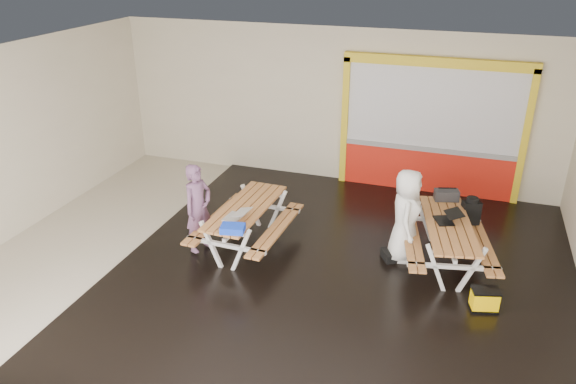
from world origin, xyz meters
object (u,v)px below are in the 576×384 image
(laptop_right, at_px, (447,218))
(fluke_bag, at_px, (484,300))
(person_left, at_px, (198,208))
(toolbox, at_px, (446,195))
(laptop_left, at_px, (236,215))
(picnic_table_right, at_px, (447,234))
(picnic_table_left, at_px, (246,216))
(backpack, at_px, (471,211))
(dark_case, at_px, (395,254))
(blue_pouch, at_px, (233,229))
(person_right, at_px, (406,216))

(laptop_right, xyz_separation_m, fluke_bag, (0.70, -1.21, -0.68))
(laptop_right, bearing_deg, person_left, -166.88)
(toolbox, bearing_deg, laptop_left, -150.15)
(picnic_table_right, bearing_deg, fluke_bag, -59.67)
(picnic_table_left, xyz_separation_m, backpack, (3.80, 1.26, 0.11))
(picnic_table_right, xyz_separation_m, laptop_left, (-3.43, -0.98, 0.27))
(laptop_left, distance_m, fluke_bag, 4.15)
(dark_case, bearing_deg, laptop_left, -161.22)
(person_left, distance_m, laptop_right, 4.27)
(laptop_right, xyz_separation_m, blue_pouch, (-3.27, -1.50, 0.01))
(fluke_bag, bearing_deg, laptop_right, 120.03)
(backpack, bearing_deg, dark_case, -143.86)
(picnic_table_right, xyz_separation_m, dark_case, (-0.82, -0.09, -0.51))
(laptop_left, relative_size, dark_case, 1.04)
(backpack, bearing_deg, person_right, -143.55)
(picnic_table_left, height_order, toolbox, toolbox)
(person_left, bearing_deg, person_right, -57.12)
(person_left, relative_size, laptop_left, 3.57)
(laptop_right, distance_m, backpack, 0.79)
(person_right, relative_size, toolbox, 3.54)
(picnic_table_right, relative_size, toolbox, 5.03)
(backpack, bearing_deg, picnic_table_left, -161.69)
(laptop_right, bearing_deg, person_right, -171.87)
(person_left, xyz_separation_m, dark_case, (3.37, 0.80, -0.76))
(picnic_table_left, distance_m, laptop_left, 0.54)
(person_right, xyz_separation_m, backpack, (1.05, 0.78, -0.12))
(person_left, distance_m, laptop_left, 0.77)
(dark_case, xyz_separation_m, fluke_bag, (1.48, -1.04, 0.09))
(blue_pouch, bearing_deg, picnic_table_right, 23.42)
(person_right, height_order, dark_case, person_right)
(fluke_bag, bearing_deg, picnic_table_right, 120.33)
(picnic_table_right, height_order, person_left, person_left)
(laptop_right, bearing_deg, fluke_bag, -59.97)
(picnic_table_left, relative_size, toolbox, 4.67)
(laptop_left, bearing_deg, blue_pouch, -74.11)
(picnic_table_right, bearing_deg, laptop_left, -164.03)
(laptop_left, relative_size, fluke_bag, 0.98)
(blue_pouch, relative_size, toolbox, 0.81)
(person_left, bearing_deg, picnic_table_right, -59.12)
(picnic_table_left, height_order, dark_case, picnic_table_left)
(person_left, xyz_separation_m, fluke_bag, (4.86, -0.24, -0.67))
(person_left, bearing_deg, dark_case, -57.81)
(picnic_table_left, distance_m, toolbox, 3.65)
(picnic_table_right, distance_m, dark_case, 0.97)
(laptop_right, xyz_separation_m, toolbox, (-0.08, 0.85, 0.04))
(picnic_table_right, bearing_deg, person_right, -178.06)
(picnic_table_right, height_order, fluke_bag, picnic_table_right)
(person_right, relative_size, blue_pouch, 4.35)
(picnic_table_left, bearing_deg, toolbox, 23.10)
(person_right, distance_m, backpack, 1.31)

